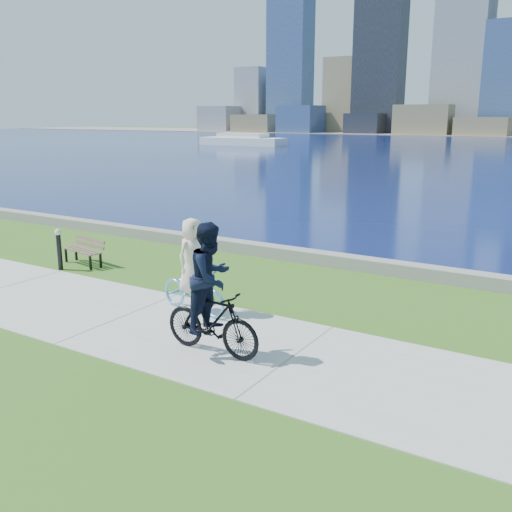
{
  "coord_description": "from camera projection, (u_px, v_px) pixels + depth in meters",
  "views": [
    {
      "loc": [
        8.31,
        -8.12,
        4.11
      ],
      "look_at": [
        1.9,
        2.25,
        1.1
      ],
      "focal_mm": 40.0,
      "sensor_mm": 36.0,
      "label": 1
    }
  ],
  "objects": [
    {
      "name": "seawall",
      "position": [
        271.0,
        251.0,
        17.01
      ],
      "size": [
        90.0,
        0.5,
        0.35
      ],
      "primitive_type": "cube",
      "color": "gray",
      "rests_on": "ground"
    },
    {
      "name": "concrete_path",
      "position": [
        122.0,
        317.0,
        11.93
      ],
      "size": [
        80.0,
        3.5,
        0.02
      ],
      "primitive_type": "cube",
      "color": "#AEAFA9",
      "rests_on": "ground"
    },
    {
      "name": "bollard_lamp",
      "position": [
        59.0,
        246.0,
        15.49
      ],
      "size": [
        0.18,
        0.18,
        1.14
      ],
      "color": "black",
      "rests_on": "ground"
    },
    {
      "name": "cyclist_man",
      "position": [
        211.0,
        300.0,
        9.86
      ],
      "size": [
        0.73,
        1.96,
        2.35
      ],
      "rotation": [
        0.0,
        0.0,
        1.56
      ],
      "color": "black",
      "rests_on": "ground"
    },
    {
      "name": "ferry_near",
      "position": [
        243.0,
        140.0,
        81.2
      ],
      "size": [
        12.66,
        3.62,
        1.72
      ],
      "color": "white",
      "rests_on": "ground"
    },
    {
      "name": "cyclist_woman",
      "position": [
        193.0,
        278.0,
        12.05
      ],
      "size": [
        0.92,
        1.92,
        2.03
      ],
      "rotation": [
        0.0,
        0.0,
        1.41
      ],
      "color": "#5BA6DE",
      "rests_on": "ground"
    },
    {
      "name": "ground",
      "position": [
        122.0,
        317.0,
        11.94
      ],
      "size": [
        320.0,
        320.0,
        0.0
      ],
      "primitive_type": "plane",
      "color": "#2F5A17",
      "rests_on": "ground"
    },
    {
      "name": "park_bench",
      "position": [
        85.0,
        249.0,
        16.09
      ],
      "size": [
        1.5,
        0.74,
        0.74
      ],
      "rotation": [
        0.0,
        0.0,
        -0.18
      ],
      "color": "black",
      "rests_on": "ground"
    }
  ]
}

